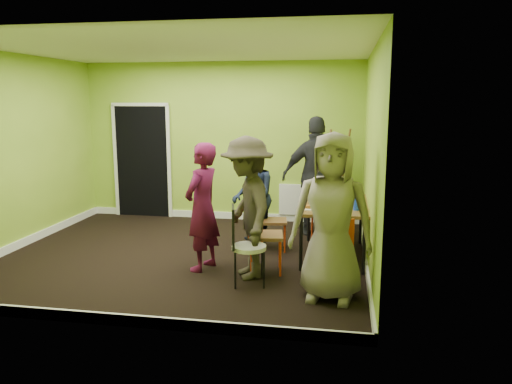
% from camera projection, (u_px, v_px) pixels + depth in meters
% --- Properties ---
extents(ground, '(5.00, 5.00, 0.00)m').
position_uv_depth(ground, '(184.00, 255.00, 6.98)').
color(ground, black).
rests_on(ground, ground).
extents(room_walls, '(5.04, 4.54, 2.82)m').
position_uv_depth(room_walls, '(182.00, 185.00, 6.85)').
color(room_walls, '#80A72B').
rests_on(room_walls, ground).
extents(dining_table, '(0.90, 1.50, 0.75)m').
position_uv_depth(dining_table, '(334.00, 207.00, 6.83)').
color(dining_table, black).
rests_on(dining_table, ground).
extents(chair_left_far, '(0.43, 0.43, 0.92)m').
position_uv_depth(chair_left_far, '(268.00, 215.00, 7.16)').
color(chair_left_far, '#ED4116').
rests_on(chair_left_far, ground).
extents(chair_left_near, '(0.48, 0.48, 1.01)m').
position_uv_depth(chair_left_near, '(259.00, 228.00, 6.22)').
color(chair_left_near, '#ED4116').
rests_on(chair_left_near, ground).
extents(chair_back_end, '(0.40, 0.47, 0.94)m').
position_uv_depth(chair_back_end, '(323.00, 196.00, 7.79)').
color(chair_back_end, '#ED4116').
rests_on(chair_back_end, ground).
extents(chair_front_end, '(0.44, 0.44, 0.86)m').
position_uv_depth(chair_front_end, '(336.00, 250.00, 5.58)').
color(chair_front_end, '#ED4116').
rests_on(chair_front_end, ground).
extents(chair_bentwood, '(0.44, 0.43, 0.94)m').
position_uv_depth(chair_bentwood, '(243.00, 241.00, 5.81)').
color(chair_bentwood, black).
rests_on(chair_bentwood, ground).
extents(easel, '(0.67, 0.63, 1.68)m').
position_uv_depth(easel, '(330.00, 178.00, 8.46)').
color(easel, brown).
rests_on(easel, ground).
extents(plate_near_left, '(0.24, 0.24, 0.01)m').
position_uv_depth(plate_near_left, '(317.00, 196.00, 7.27)').
color(plate_near_left, white).
rests_on(plate_near_left, dining_table).
extents(plate_near_right, '(0.24, 0.24, 0.01)m').
position_uv_depth(plate_near_right, '(310.00, 208.00, 6.46)').
color(plate_near_right, white).
rests_on(plate_near_right, dining_table).
extents(plate_far_back, '(0.21, 0.21, 0.01)m').
position_uv_depth(plate_far_back, '(330.00, 195.00, 7.39)').
color(plate_far_back, white).
rests_on(plate_far_back, dining_table).
extents(plate_far_front, '(0.24, 0.24, 0.01)m').
position_uv_depth(plate_far_front, '(329.00, 211.00, 6.33)').
color(plate_far_front, white).
rests_on(plate_far_front, dining_table).
extents(plate_wall_back, '(0.21, 0.21, 0.01)m').
position_uv_depth(plate_wall_back, '(348.00, 202.00, 6.90)').
color(plate_wall_back, white).
rests_on(plate_wall_back, dining_table).
extents(plate_wall_front, '(0.25, 0.25, 0.01)m').
position_uv_depth(plate_wall_front, '(356.00, 206.00, 6.60)').
color(plate_wall_front, white).
rests_on(plate_wall_front, dining_table).
extents(thermos, '(0.07, 0.07, 0.20)m').
position_uv_depth(thermos, '(327.00, 195.00, 6.84)').
color(thermos, white).
rests_on(thermos, dining_table).
extents(blue_bottle, '(0.08, 0.08, 0.21)m').
position_uv_depth(blue_bottle, '(357.00, 202.00, 6.37)').
color(blue_bottle, '#193EBE').
rests_on(blue_bottle, dining_table).
extents(orange_bottle, '(0.04, 0.04, 0.07)m').
position_uv_depth(orange_bottle, '(327.00, 199.00, 6.94)').
color(orange_bottle, '#ED4116').
rests_on(orange_bottle, dining_table).
extents(glass_mid, '(0.07, 0.07, 0.09)m').
position_uv_depth(glass_mid, '(328.00, 197.00, 7.05)').
color(glass_mid, black).
rests_on(glass_mid, dining_table).
extents(glass_back, '(0.06, 0.06, 0.09)m').
position_uv_depth(glass_back, '(344.00, 195.00, 7.18)').
color(glass_back, black).
rests_on(glass_back, dining_table).
extents(glass_front, '(0.07, 0.07, 0.10)m').
position_uv_depth(glass_front, '(337.00, 207.00, 6.35)').
color(glass_front, black).
rests_on(glass_front, dining_table).
extents(cup_a, '(0.12, 0.12, 0.10)m').
position_uv_depth(cup_a, '(317.00, 201.00, 6.71)').
color(cup_a, white).
rests_on(cup_a, dining_table).
extents(cup_b, '(0.10, 0.10, 0.10)m').
position_uv_depth(cup_b, '(342.00, 200.00, 6.82)').
color(cup_b, white).
rests_on(cup_b, dining_table).
extents(person_standing, '(0.54, 0.68, 1.63)m').
position_uv_depth(person_standing, '(202.00, 207.00, 6.28)').
color(person_standing, '#530E33').
rests_on(person_standing, ground).
extents(person_left_far, '(0.78, 0.88, 1.52)m').
position_uv_depth(person_left_far, '(253.00, 197.00, 7.21)').
color(person_left_far, black).
rests_on(person_left_far, ground).
extents(person_left_near, '(1.04, 1.28, 1.72)m').
position_uv_depth(person_left_near, '(247.00, 208.00, 5.99)').
color(person_left_near, '#322C21').
rests_on(person_left_near, ground).
extents(person_back_end, '(1.18, 0.69, 1.89)m').
position_uv_depth(person_back_end, '(317.00, 176.00, 7.93)').
color(person_back_end, black).
rests_on(person_back_end, ground).
extents(person_front_end, '(0.95, 0.68, 1.82)m').
position_uv_depth(person_front_end, '(331.00, 217.00, 5.30)').
color(person_front_end, gray).
rests_on(person_front_end, ground).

